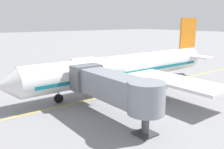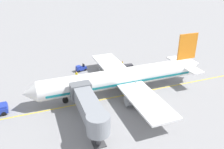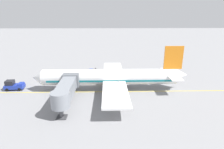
% 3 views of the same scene
% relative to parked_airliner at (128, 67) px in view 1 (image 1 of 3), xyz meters
% --- Properties ---
extents(ground_plane, '(400.00, 400.00, 0.00)m').
position_rel_parked_airliner_xyz_m(ground_plane, '(-1.41, -0.73, -3.19)').
color(ground_plane, gray).
extents(gate_lead_in_line, '(0.24, 80.00, 0.01)m').
position_rel_parked_airliner_xyz_m(gate_lead_in_line, '(-1.41, -0.73, -3.18)').
color(gate_lead_in_line, gold).
rests_on(gate_lead_in_line, ground).
extents(parked_airliner, '(30.02, 37.21, 10.63)m').
position_rel_parked_airliner_xyz_m(parked_airliner, '(0.00, 0.00, 0.00)').
color(parked_airliner, white).
rests_on(parked_airliner, ground).
extents(jet_bridge, '(12.62, 3.50, 4.98)m').
position_rel_parked_airliner_xyz_m(jet_bridge, '(-8.10, 9.06, 0.27)').
color(jet_bridge, gray).
rests_on(jet_bridge, ground).
extents(baggage_tug_lead, '(1.80, 2.72, 1.62)m').
position_rel_parked_airliner_xyz_m(baggage_tug_lead, '(13.13, 5.30, -2.47)').
color(baggage_tug_lead, '#1E339E').
rests_on(baggage_tug_lead, ground).
extents(baggage_tug_trailing, '(2.25, 2.77, 1.62)m').
position_rel_parked_airliner_xyz_m(baggage_tug_trailing, '(5.43, 2.82, -2.47)').
color(baggage_tug_trailing, gold).
rests_on(baggage_tug_trailing, ground).
extents(baggage_tug_spare, '(1.98, 2.76, 1.62)m').
position_rel_parked_airliner_xyz_m(baggage_tug_spare, '(6.22, -8.65, -2.47)').
color(baggage_tug_spare, navy).
rests_on(baggage_tug_spare, ground).
extents(baggage_cart_front, '(1.49, 2.95, 1.58)m').
position_rel_parked_airliner_xyz_m(baggage_cart_front, '(9.02, 0.69, -2.24)').
color(baggage_cart_front, '#4C4C51').
rests_on(baggage_cart_front, ground).
extents(baggage_cart_second_in_train, '(1.49, 2.95, 1.58)m').
position_rel_parked_airliner_xyz_m(baggage_cart_second_in_train, '(8.85, -2.29, -2.24)').
color(baggage_cart_second_in_train, '#4C4C51').
rests_on(baggage_cart_second_in_train, ground).
extents(baggage_cart_third_in_train, '(1.49, 2.95, 1.58)m').
position_rel_parked_airliner_xyz_m(baggage_cart_third_in_train, '(9.17, -5.53, -2.24)').
color(baggage_cart_third_in_train, '#4C4C51').
rests_on(baggage_cart_third_in_train, ground).
extents(ground_crew_wing_walker, '(0.73, 0.28, 1.69)m').
position_rel_parked_airliner_xyz_m(ground_crew_wing_walker, '(3.50, 4.97, -2.23)').
color(ground_crew_wing_walker, '#232328').
rests_on(ground_crew_wing_walker, ground).
extents(ground_crew_loader, '(0.73, 0.31, 1.69)m').
position_rel_parked_airliner_xyz_m(ground_crew_loader, '(11.54, -4.98, -2.23)').
color(ground_crew_loader, '#232328').
rests_on(ground_crew_loader, ground).
extents(ground_crew_marshaller, '(0.44, 0.67, 1.69)m').
position_rel_parked_airliner_xyz_m(ground_crew_marshaller, '(9.32, 7.20, -2.23)').
color(ground_crew_marshaller, '#232328').
rests_on(ground_crew_marshaller, ground).
extents(safety_cone_nose_left, '(0.36, 0.36, 0.59)m').
position_rel_parked_airliner_xyz_m(safety_cone_nose_left, '(4.86, 10.54, -2.90)').
color(safety_cone_nose_left, black).
rests_on(safety_cone_nose_left, ground).
extents(safety_cone_wing_tip, '(0.36, 0.36, 0.59)m').
position_rel_parked_airliner_xyz_m(safety_cone_wing_tip, '(5.64, 13.53, -2.90)').
color(safety_cone_wing_tip, black).
rests_on(safety_cone_wing_tip, ground).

